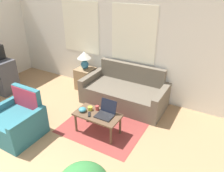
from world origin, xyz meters
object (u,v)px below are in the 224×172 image
(cup_yellow, at_px, (97,108))
(tv_remote, at_px, (89,114))
(snack_bowl, at_px, (82,110))
(coffee_table, at_px, (98,117))
(armchair, at_px, (18,122))
(table_lamp, at_px, (84,58))
(laptop, at_px, (106,112))
(couch, at_px, (125,93))
(cup_navy, at_px, (90,108))

(cup_yellow, bearing_deg, tv_remote, -100.38)
(snack_bowl, bearing_deg, coffee_table, 11.23)
(armchair, distance_m, table_lamp, 2.28)
(armchair, relative_size, cup_yellow, 9.87)
(table_lamp, distance_m, tv_remote, 1.96)
(cup_yellow, bearing_deg, armchair, -142.95)
(laptop, height_order, tv_remote, laptop)
(laptop, bearing_deg, snack_bowl, -165.03)
(couch, xyz_separation_m, cup_yellow, (-0.04, -1.13, 0.20))
(armchair, relative_size, table_lamp, 1.90)
(table_lamp, xyz_separation_m, laptop, (1.44, -1.35, -0.39))
(snack_bowl, bearing_deg, tv_remote, -10.27)
(couch, height_order, armchair, armchair)
(couch, bearing_deg, table_lamp, 172.89)
(cup_navy, relative_size, cup_yellow, 1.01)
(table_lamp, distance_m, cup_navy, 1.79)
(tv_remote, bearing_deg, snack_bowl, 169.73)
(coffee_table, bearing_deg, cup_yellow, 124.77)
(armchair, bearing_deg, cup_navy, 37.56)
(cup_navy, bearing_deg, cup_yellow, 31.82)
(coffee_table, height_order, laptop, laptop)
(laptop, height_order, snack_bowl, laptop)
(snack_bowl, xyz_separation_m, tv_remote, (0.18, -0.03, -0.03))
(armchair, height_order, cup_yellow, armchair)
(table_lamp, height_order, snack_bowl, table_lamp)
(cup_navy, bearing_deg, armchair, -142.44)
(snack_bowl, bearing_deg, armchair, -143.64)
(cup_navy, bearing_deg, laptop, 1.68)
(table_lamp, xyz_separation_m, tv_remote, (1.17, -1.50, -0.44))
(coffee_table, height_order, cup_yellow, cup_yellow)
(armchair, xyz_separation_m, cup_yellow, (1.20, 0.91, 0.19))
(armchair, xyz_separation_m, coffee_table, (1.29, 0.78, 0.09))
(coffee_table, distance_m, snack_bowl, 0.32)
(cup_navy, bearing_deg, couch, 82.47)
(snack_bowl, bearing_deg, couch, 78.79)
(cup_navy, xyz_separation_m, snack_bowl, (-0.10, -0.11, 0.00))
(laptop, xyz_separation_m, cup_navy, (-0.35, -0.01, -0.02))
(snack_bowl, bearing_deg, cup_yellow, 40.02)
(laptop, distance_m, cup_navy, 0.35)
(couch, bearing_deg, laptop, -80.91)
(couch, xyz_separation_m, armchair, (-1.25, -2.04, 0.01))
(couch, height_order, tv_remote, couch)
(laptop, bearing_deg, cup_yellow, 165.38)
(couch, bearing_deg, snack_bowl, -101.21)
(couch, relative_size, cup_navy, 21.28)
(armchair, bearing_deg, table_lamp, 90.18)
(laptop, xyz_separation_m, cup_yellow, (-0.24, 0.06, -0.01))
(table_lamp, distance_m, coffee_table, 1.98)
(tv_remote, bearing_deg, couch, 86.47)
(table_lamp, relative_size, coffee_table, 0.53)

